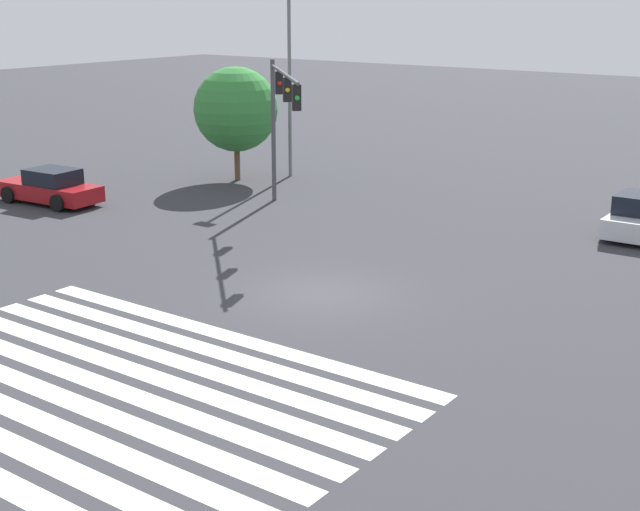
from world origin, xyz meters
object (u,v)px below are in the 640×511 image
Objects in this scene: street_light_pole_b at (289,65)px; tree_corner_a at (236,109)px; traffic_signal_mast at (281,103)px; car_1 at (50,188)px.

street_light_pole_b is 1.69× the size of tree_corner_a.
traffic_signal_mast is 8.06m from street_light_pole_b.
street_light_pole_b is at bearing 57.38° from tree_corner_a.
traffic_signal_mast is at bearing -161.28° from car_1.
traffic_signal_mast reaches higher than tree_corner_a.
tree_corner_a is (-6.07, 4.33, -1.11)m from traffic_signal_mast.
street_light_pole_b is at bearing -117.32° from car_1.
car_1 is 0.55× the size of street_light_pole_b.
street_light_pole_b is (-4.68, 6.52, 0.82)m from traffic_signal_mast.
car_1 is 0.93× the size of tree_corner_a.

